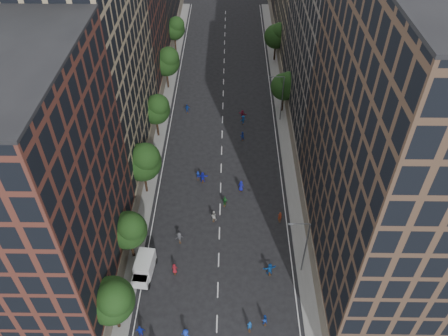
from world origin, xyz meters
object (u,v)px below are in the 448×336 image
Objects in this scene: skater_1 at (250,326)px; skater_2 at (264,320)px; streetlamp_far at (281,96)px; streetlamp_near at (304,245)px; cargo_van at (144,268)px.

skater_2 is (1.71, 0.81, -0.02)m from skater_1.
streetlamp_far is 40.85m from skater_2.
streetlamp_far is (0.00, 33.00, 0.00)m from streetlamp_near.
cargo_van reaches higher than skater_2.
cargo_van is at bearing -46.25° from skater_2.
streetlamp_near is 9.86m from skater_2.
streetlamp_near reaches higher than cargo_van.
streetlamp_far is at bearing 65.67° from cargo_van.
skater_1 is at bearing 2.88° from skater_2.
streetlamp_near is at bearing -90.00° from streetlamp_far.
streetlamp_far is 5.91× the size of skater_2.
streetlamp_far reaches higher than cargo_van.
streetlamp_near reaches higher than skater_1.
cargo_van is 14.94m from skater_1.
skater_1 is at bearing -23.49° from cargo_van.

